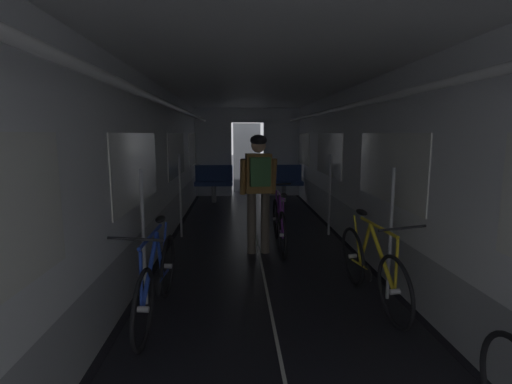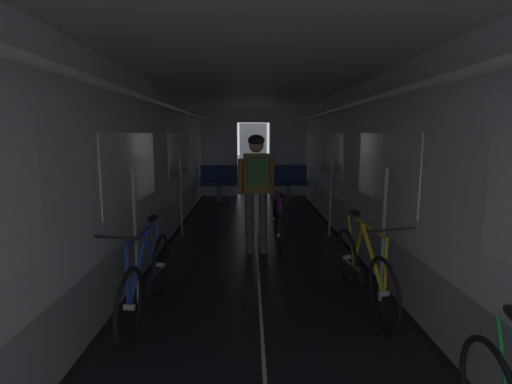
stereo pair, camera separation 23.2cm
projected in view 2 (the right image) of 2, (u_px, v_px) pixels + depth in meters
name	position (u px, v px, depth m)	size (l,w,h in m)	color
train_car_shell	(257.00, 137.00, 5.23)	(3.14, 12.34, 2.57)	black
bench_seat_far_left	(219.00, 180.00, 9.81)	(0.98, 0.51, 0.95)	gray
bench_seat_far_right	(288.00, 180.00, 9.83)	(0.98, 0.51, 0.95)	gray
bicycle_blue	(147.00, 278.00, 3.62)	(0.44, 1.69, 0.94)	black
bicycle_yellow	(363.00, 268.00, 3.88)	(0.44, 1.69, 0.95)	black
person_cyclist_aisle	(256.00, 181.00, 5.45)	(0.54, 0.41, 1.73)	brown
bicycle_purple_in_aisle	(278.00, 223.00, 5.82)	(0.44, 1.69, 0.94)	black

